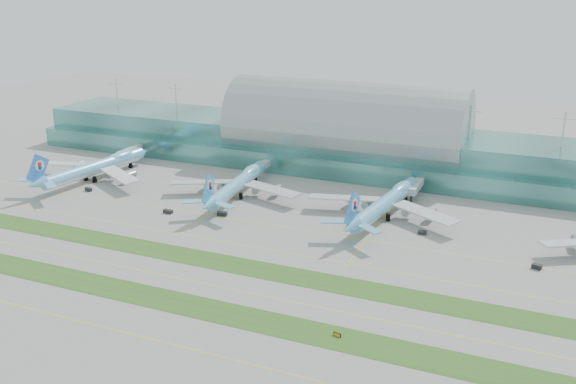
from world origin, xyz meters
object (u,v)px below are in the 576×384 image
at_px(airliner_a, 96,167).
at_px(airliner_b, 238,183).
at_px(airliner_c, 386,202).
at_px(taxiway_sign_east, 337,335).
at_px(terminal, 346,139).

bearing_deg(airliner_a, airliner_b, 11.75).
height_order(airliner_b, airliner_c, airliner_c).
xyz_separation_m(airliner_a, taxiway_sign_east, (151.49, -88.32, -5.68)).
height_order(airliner_a, taxiway_sign_east, airliner_a).
height_order(airliner_b, taxiway_sign_east, airliner_b).
distance_m(airliner_c, taxiway_sign_east, 94.73).
bearing_deg(terminal, airliner_a, -146.48).
bearing_deg(airliner_c, taxiway_sign_east, -75.25).
relative_size(airliner_b, taxiway_sign_east, 27.91).
relative_size(airliner_a, taxiway_sign_east, 29.25).
bearing_deg(terminal, airliner_c, -58.64).
xyz_separation_m(airliner_b, taxiway_sign_east, (78.17, -93.35, -5.38)).
height_order(airliner_a, airliner_c, airliner_a).
distance_m(terminal, airliner_a, 122.58).
relative_size(terminal, airliner_c, 4.69).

